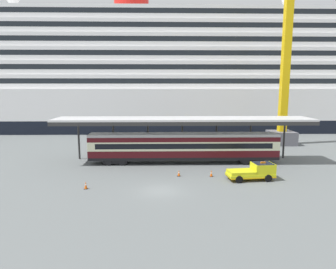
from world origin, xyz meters
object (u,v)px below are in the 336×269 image
Objects in this scene: traffic_cone_near at (179,173)px; traffic_cone_far at (211,173)px; cruise_ship at (152,78)px; traffic_cone_mid at (86,185)px; dockside_crane at (289,47)px; quay_bollard at (233,173)px; service_truck at (255,171)px; train_carriage at (184,146)px.

traffic_cone_near is 3.79m from traffic_cone_far.
cruise_ship reaches higher than traffic_cone_near.
traffic_cone_mid reaches higher than traffic_cone_far.
dockside_crane reaches higher than cruise_ship.
traffic_cone_mid is 16.50m from quay_bollard.
cruise_ship is 168.29× the size of traffic_cone_near.
service_truck is 6.89× the size of traffic_cone_mid.
traffic_cone_mid is (-5.40, -51.46, -12.45)m from cruise_ship.
traffic_cone_mid is at bearing -135.82° from train_carriage.
quay_bollard reaches higher than traffic_cone_near.
train_carriage is at bearing -82.52° from cruise_ship.
service_truck is at bearing -26.44° from quay_bollard.
quay_bollard is at bearing 13.45° from traffic_cone_mid.
train_carriage reaches higher than service_truck.
traffic_cone_mid is at bearing -166.55° from quay_bollard.
dockside_crane is at bearing 60.66° from service_truck.
traffic_cone_near is at bearing -135.95° from dockside_crane.
traffic_cone_far is 0.78× the size of quay_bollard.
train_carriage is at bearing -145.15° from dockside_crane.
traffic_cone_mid is 42.07m from dockside_crane.
train_carriage is 32.65× the size of traffic_cone_mid.
traffic_cone_mid is at bearing -95.99° from cruise_ship.
dockside_crane is (19.39, 13.50, 14.93)m from train_carriage.
train_carriage is (5.38, -40.98, -10.52)m from cruise_ship.
service_truck is at bearing 8.57° from traffic_cone_mid.
traffic_cone_mid is 0.81× the size of quay_bollard.
dockside_crane is at bearing 38.48° from traffic_cone_mid.
service_truck is (12.84, -48.72, -11.84)m from cruise_ship.
traffic_cone_far is (13.57, 4.03, -0.02)m from traffic_cone_mid.
cruise_ship reaches higher than quay_bollard.
train_carriage is 6.60m from traffic_cone_near.
service_truck is 29.29m from dockside_crane.
cruise_ship is 131.15× the size of quay_bollard.
traffic_cone_mid is 0.01× the size of dockside_crane.
quay_bollard is (16.05, 3.84, 0.13)m from traffic_cone_mid.
train_carriage is 4.74× the size of service_truck.
dockside_crane is at bearing -47.97° from cruise_ship.
cruise_ship is at bearing 97.48° from train_carriage.
quay_bollard is at bearing 153.56° from service_truck.
service_truck is (7.46, -7.73, -1.33)m from train_carriage.
dockside_crane is (24.77, -27.48, 4.41)m from cruise_ship.
quay_bollard reaches higher than traffic_cone_mid.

